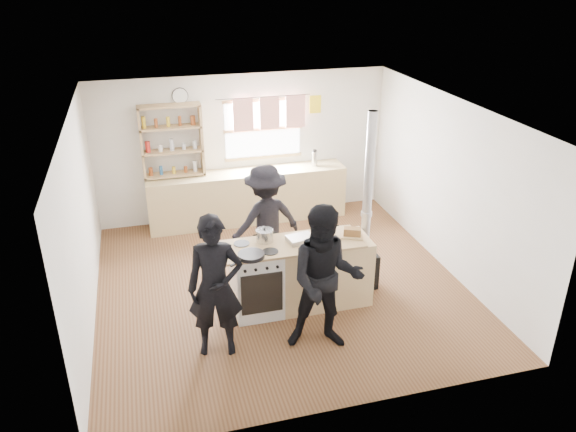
# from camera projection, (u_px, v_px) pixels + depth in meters

# --- Properties ---
(ground) EXTENTS (5.00, 5.00, 0.01)m
(ground) POSITION_uv_depth(u_px,v_px,m) (280.00, 284.00, 7.95)
(ground) COLOR brown
(ground) RESTS_ON ground
(back_counter) EXTENTS (3.40, 0.55, 0.90)m
(back_counter) POSITION_uv_depth(u_px,v_px,m) (248.00, 196.00, 9.71)
(back_counter) COLOR tan
(back_counter) RESTS_ON ground
(shelving_unit) EXTENTS (1.00, 0.28, 1.20)m
(shelving_unit) POSITION_uv_depth(u_px,v_px,m) (172.00, 141.00, 9.08)
(shelving_unit) COLOR tan
(shelving_unit) RESTS_ON back_counter
(thermos) EXTENTS (0.10, 0.10, 0.27)m
(thermos) POSITION_uv_depth(u_px,v_px,m) (314.00, 158.00, 9.75)
(thermos) COLOR silver
(thermos) RESTS_ON back_counter
(cooking_island) EXTENTS (1.97, 0.64, 0.93)m
(cooking_island) POSITION_uv_depth(u_px,v_px,m) (301.00, 274.00, 7.31)
(cooking_island) COLOR white
(cooking_island) RESTS_ON ground
(skillet_greens) EXTENTS (0.45, 0.45, 0.05)m
(skillet_greens) POSITION_uv_depth(u_px,v_px,m) (251.00, 255.00, 6.74)
(skillet_greens) COLOR black
(skillet_greens) RESTS_ON cooking_island
(roast_tray) EXTENTS (0.36, 0.29, 0.06)m
(roast_tray) POSITION_uv_depth(u_px,v_px,m) (300.00, 239.00, 7.12)
(roast_tray) COLOR silver
(roast_tray) RESTS_ON cooking_island
(stockpot_stove) EXTENTS (0.22, 0.22, 0.18)m
(stockpot_stove) POSITION_uv_depth(u_px,v_px,m) (265.00, 236.00, 7.10)
(stockpot_stove) COLOR #BDBDC0
(stockpot_stove) RESTS_ON cooking_island
(stockpot_counter) EXTENTS (0.29, 0.29, 0.21)m
(stockpot_counter) POSITION_uv_depth(u_px,v_px,m) (326.00, 229.00, 7.24)
(stockpot_counter) COLOR silver
(stockpot_counter) RESTS_ON cooking_island
(bread_board) EXTENTS (0.34, 0.30, 0.12)m
(bread_board) POSITION_uv_depth(u_px,v_px,m) (352.00, 233.00, 7.23)
(bread_board) COLOR tan
(bread_board) RESTS_ON cooking_island
(flue_heater) EXTENTS (0.35, 0.35, 2.50)m
(flue_heater) POSITION_uv_depth(u_px,v_px,m) (364.00, 244.00, 7.67)
(flue_heater) COLOR black
(flue_heater) RESTS_ON ground
(person_near_left) EXTENTS (0.69, 0.52, 1.72)m
(person_near_left) POSITION_uv_depth(u_px,v_px,m) (215.00, 287.00, 6.27)
(person_near_left) COLOR black
(person_near_left) RESTS_ON ground
(person_near_right) EXTENTS (1.01, 0.87, 1.79)m
(person_near_right) POSITION_uv_depth(u_px,v_px,m) (326.00, 279.00, 6.35)
(person_near_right) COLOR black
(person_near_right) RESTS_ON ground
(person_far) EXTENTS (1.17, 0.83, 1.64)m
(person_far) POSITION_uv_depth(u_px,v_px,m) (266.00, 220.00, 7.96)
(person_far) COLOR black
(person_far) RESTS_ON ground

